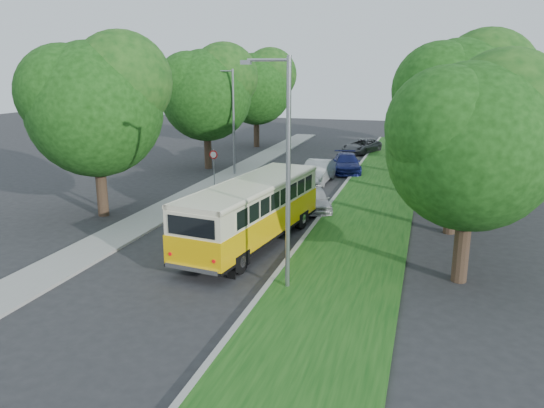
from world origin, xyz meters
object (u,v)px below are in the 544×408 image
(lamppost_near, at_px, (286,168))
(car_white, at_px, (318,172))
(car_silver, at_px, (315,199))
(vintage_bus, at_px, (252,213))
(car_grey, at_px, (362,146))
(lamppost_far, at_px, (232,118))
(car_blue, at_px, (347,163))

(lamppost_near, relative_size, car_white, 1.76)
(car_silver, bearing_deg, lamppost_near, -104.47)
(vintage_bus, bearing_deg, car_grey, 95.18)
(lamppost_far, xyz_separation_m, car_silver, (7.70, -7.77, -3.49))
(lamppost_near, height_order, car_silver, lamppost_near)
(car_silver, bearing_deg, car_grey, 69.36)
(vintage_bus, relative_size, car_blue, 2.07)
(lamppost_near, bearing_deg, car_grey, 92.36)
(car_white, relative_size, car_blue, 0.97)
(lamppost_far, distance_m, car_grey, 15.36)
(car_grey, bearing_deg, car_blue, -69.23)
(lamppost_near, bearing_deg, vintage_bus, 122.01)
(lamppost_far, bearing_deg, car_blue, 24.50)
(lamppost_near, bearing_deg, lamppost_far, 115.71)
(car_grey, bearing_deg, car_silver, -69.53)
(vintage_bus, relative_size, car_grey, 2.11)
(car_blue, bearing_deg, lamppost_far, -168.21)
(lamppost_near, height_order, lamppost_far, lamppost_near)
(car_blue, bearing_deg, car_grey, 77.83)
(lamppost_far, xyz_separation_m, car_white, (6.36, -0.70, -3.37))
(car_silver, distance_m, car_grey, 20.65)
(lamppost_near, bearing_deg, car_silver, 96.42)
(car_white, xyz_separation_m, car_blue, (1.34, 4.21, -0.07))
(vintage_bus, bearing_deg, lamppost_far, 121.70)
(car_white, distance_m, car_blue, 4.42)
(lamppost_far, height_order, car_grey, lamppost_far)
(car_white, bearing_deg, car_silver, -77.31)
(car_blue, distance_m, car_grey, 9.37)
(car_silver, bearing_deg, lamppost_far, 113.86)
(car_white, height_order, car_grey, car_white)
(car_silver, height_order, car_white, car_white)
(lamppost_near, xyz_separation_m, car_grey, (-1.30, 31.38, -3.73))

